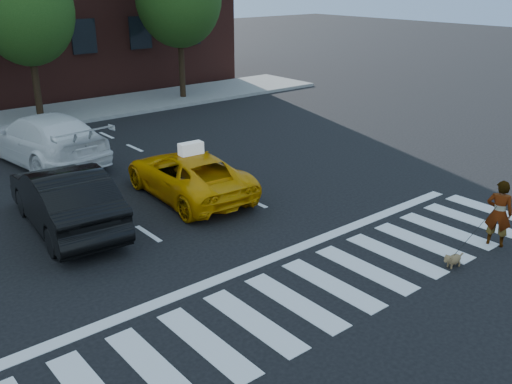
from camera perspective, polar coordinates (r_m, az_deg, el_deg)
ground at (r=11.47m, az=7.59°, el=-9.19°), size 120.00×120.00×0.00m
crosswalk at (r=11.46m, az=7.59°, el=-9.17°), size 13.00×2.40×0.01m
stop_line at (r=12.46m, az=2.20°, el=-6.39°), size 12.00×0.30×0.01m
sidewalk_far at (r=25.86m, az=-22.11°, el=6.76°), size 30.00×4.00×0.15m
taxi at (r=15.66m, az=-6.81°, el=1.76°), size 2.35×4.60×1.24m
black_sedan at (r=14.24m, az=-18.55°, el=-0.59°), size 2.07×4.76×1.52m
white_suv at (r=19.60m, az=-20.50°, el=5.03°), size 2.91×5.74×1.60m
woman at (r=13.73m, az=23.12°, el=-1.97°), size 0.56×0.66×1.54m
dog at (r=12.62m, az=19.10°, el=-6.38°), size 0.53×0.27×0.30m
taxi_sign at (r=15.26m, az=-6.53°, el=4.35°), size 0.67×0.32×0.32m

